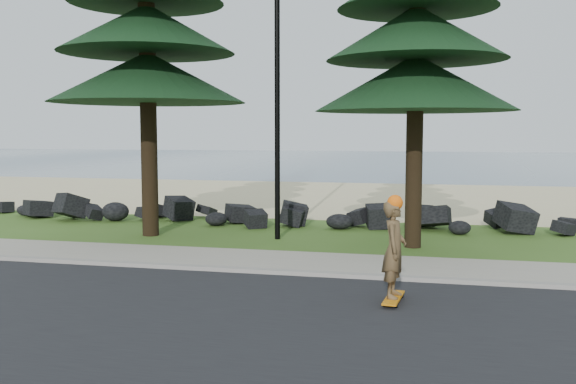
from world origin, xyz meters
name	(u,v)px	position (x,y,z in m)	size (l,w,h in m)	color
ground	(241,263)	(0.00, 0.00, 0.00)	(160.00, 160.00, 0.00)	#395B1C
road	(149,324)	(0.00, -4.50, 0.01)	(160.00, 7.00, 0.02)	black
kerb	(228,270)	(0.00, -0.90, 0.05)	(160.00, 0.20, 0.10)	gray
sidewalk	(244,260)	(0.00, 0.20, 0.04)	(160.00, 2.00, 0.08)	gray
beach_sand	(341,197)	(0.00, 14.50, 0.01)	(160.00, 15.00, 0.01)	#D1BC8B
ocean	(395,160)	(0.00, 51.00, 0.00)	(160.00, 58.00, 0.01)	#38526C
seawall_boulders	(297,226)	(0.00, 5.60, 0.00)	(60.00, 2.40, 1.10)	black
lamp_post	(277,80)	(0.00, 3.20, 4.13)	(0.25, 0.14, 8.14)	black
skateboarder	(394,250)	(3.39, -2.52, 0.89)	(0.43, 0.97, 1.77)	#CD740C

